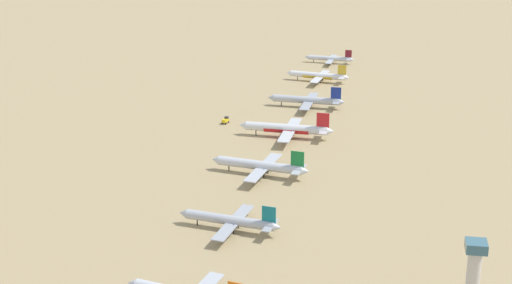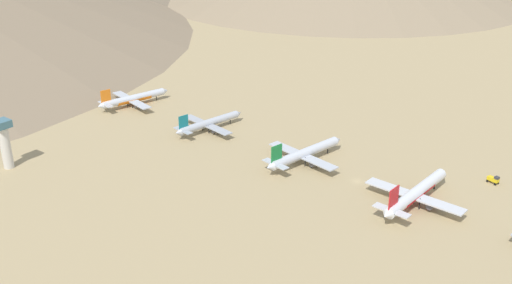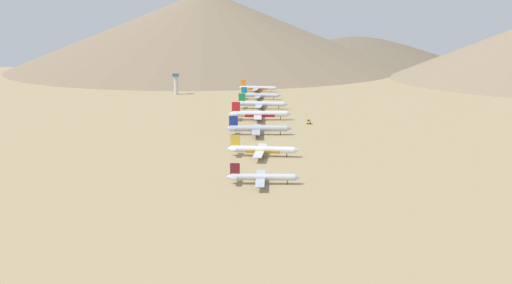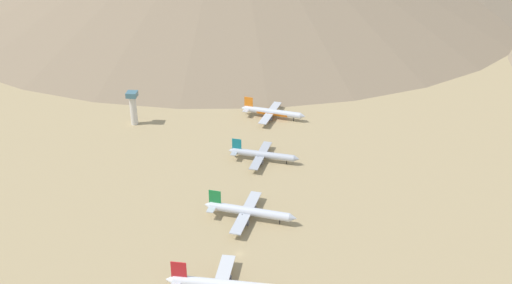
# 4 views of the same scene
# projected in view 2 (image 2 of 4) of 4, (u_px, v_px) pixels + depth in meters

# --- Properties ---
(ground_plane) EXTENTS (2633.74, 2633.74, 0.00)m
(ground_plane) POSITION_uv_depth(u_px,v_px,m) (357.00, 181.00, 278.49)
(ground_plane) COLOR tan
(parked_jet_3) EXTENTS (55.09, 44.75, 15.88)m
(parked_jet_3) POSITION_uv_depth(u_px,v_px,m) (416.00, 193.00, 256.75)
(parked_jet_3) COLOR silver
(parked_jet_3) RESTS_ON ground
(parked_jet_4) EXTENTS (51.31, 42.01, 14.86)m
(parked_jet_4) POSITION_uv_depth(u_px,v_px,m) (304.00, 153.00, 294.67)
(parked_jet_4) COLOR silver
(parked_jet_4) RESTS_ON ground
(parked_jet_5) EXTENTS (45.93, 37.58, 13.29)m
(parked_jet_5) POSITION_uv_depth(u_px,v_px,m) (209.00, 123.00, 332.95)
(parked_jet_5) COLOR #B2B7C1
(parked_jet_5) RESTS_ON ground
(parked_jet_6) EXTENTS (47.74, 39.20, 13.91)m
(parked_jet_6) POSITION_uv_depth(u_px,v_px,m) (133.00, 99.00, 369.84)
(parked_jet_6) COLOR silver
(parked_jet_6) RESTS_ON ground
(parked_jet_7) EXTENTS (55.36, 45.16, 15.97)m
(parked_jet_7) POSITION_uv_depth(u_px,v_px,m) (74.00, 77.00, 407.16)
(parked_jet_7) COLOR silver
(parked_jet_7) RESTS_ON ground
(service_truck) EXTENTS (3.96, 5.64, 3.90)m
(service_truck) POSITION_uv_depth(u_px,v_px,m) (494.00, 179.00, 275.81)
(service_truck) COLOR yellow
(service_truck) RESTS_ON ground
(control_tower) EXTENTS (7.20, 7.20, 24.50)m
(control_tower) POSITION_uv_depth(u_px,v_px,m) (5.00, 141.00, 286.30)
(control_tower) COLOR beige
(control_tower) RESTS_ON ground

